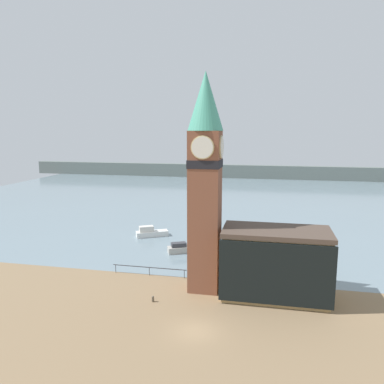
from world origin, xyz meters
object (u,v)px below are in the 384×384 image
at_px(boat_near, 184,248).
at_px(boat_far, 151,233).
at_px(mooring_bollard_near, 153,299).
at_px(clock_tower, 205,178).
at_px(pier_building, 275,263).

distance_m(boat_near, boat_far, 10.39).
xyz_separation_m(boat_far, mooring_bollard_near, (8.01, -23.89, -0.33)).
bearing_deg(clock_tower, boat_far, 123.57).
height_order(pier_building, boat_near, pier_building).
xyz_separation_m(pier_building, mooring_bollard_near, (-12.79, -3.99, -3.49)).
xyz_separation_m(clock_tower, mooring_bollard_near, (-4.85, -4.51, -12.68)).
distance_m(pier_building, boat_near, 18.68).
distance_m(pier_building, boat_far, 28.96).
relative_size(clock_tower, boat_far, 4.34).
xyz_separation_m(clock_tower, boat_near, (-5.34, 12.21, -12.44)).
height_order(pier_building, mooring_bollard_near, pier_building).
xyz_separation_m(boat_near, mooring_bollard_near, (0.50, -16.72, -0.24)).
relative_size(clock_tower, pier_building, 2.10).
bearing_deg(mooring_bollard_near, clock_tower, 42.94).
height_order(clock_tower, boat_near, clock_tower).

